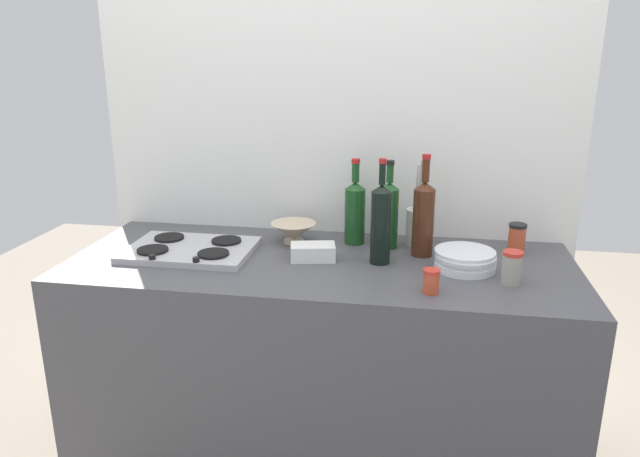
# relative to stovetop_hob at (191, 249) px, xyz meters

# --- Properties ---
(counter_block) EXTENTS (1.80, 0.70, 0.90)m
(counter_block) POSITION_rel_stovetop_hob_xyz_m (0.49, -0.00, -0.46)
(counter_block) COLOR #4C4C51
(counter_block) RESTS_ON ground
(backsplash_panel) EXTENTS (1.90, 0.06, 2.29)m
(backsplash_panel) POSITION_rel_stovetop_hob_xyz_m (0.49, 0.38, 0.23)
(backsplash_panel) COLOR white
(backsplash_panel) RESTS_ON ground
(stovetop_hob) EXTENTS (0.46, 0.33, 0.04)m
(stovetop_hob) POSITION_rel_stovetop_hob_xyz_m (0.00, 0.00, 0.00)
(stovetop_hob) COLOR #B2B2B7
(stovetop_hob) RESTS_ON counter_block
(plate_stack) EXTENTS (0.21, 0.21, 0.06)m
(plate_stack) POSITION_rel_stovetop_hob_xyz_m (0.99, 0.00, 0.02)
(plate_stack) COLOR white
(plate_stack) RESTS_ON counter_block
(wine_bottle_leftmost) EXTENTS (0.07, 0.07, 0.37)m
(wine_bottle_leftmost) POSITION_rel_stovetop_hob_xyz_m (0.70, 0.01, 0.13)
(wine_bottle_leftmost) COLOR black
(wine_bottle_leftmost) RESTS_ON counter_block
(wine_bottle_mid_left) EXTENTS (0.08, 0.08, 0.33)m
(wine_bottle_mid_left) POSITION_rel_stovetop_hob_xyz_m (0.59, 0.22, 0.12)
(wine_bottle_mid_left) COLOR #19471E
(wine_bottle_mid_left) RESTS_ON counter_block
(wine_bottle_mid_right) EXTENTS (0.08, 0.08, 0.37)m
(wine_bottle_mid_right) POSITION_rel_stovetop_hob_xyz_m (0.84, 0.12, 0.13)
(wine_bottle_mid_right) COLOR #472314
(wine_bottle_mid_right) RESTS_ON counter_block
(wine_bottle_rightmost) EXTENTS (0.07, 0.07, 0.33)m
(wine_bottle_rightmost) POSITION_rel_stovetop_hob_xyz_m (0.72, 0.19, 0.12)
(wine_bottle_rightmost) COLOR #19471E
(wine_bottle_rightmost) RESTS_ON counter_block
(mixing_bowl) EXTENTS (0.18, 0.18, 0.08)m
(mixing_bowl) POSITION_rel_stovetop_hob_xyz_m (0.35, 0.18, 0.03)
(mixing_bowl) COLOR beige
(mixing_bowl) RESTS_ON counter_block
(butter_dish) EXTENTS (0.17, 0.12, 0.06)m
(butter_dish) POSITION_rel_stovetop_hob_xyz_m (0.46, 0.00, 0.01)
(butter_dish) COLOR white
(butter_dish) RESTS_ON counter_block
(utensil_crock) EXTENTS (0.09, 0.09, 0.33)m
(utensil_crock) POSITION_rel_stovetop_hob_xyz_m (0.83, 0.24, 0.07)
(utensil_crock) COLOR silver
(utensil_crock) RESTS_ON counter_block
(condiment_jar_front) EXTENTS (0.06, 0.06, 0.11)m
(condiment_jar_front) POSITION_rel_stovetop_hob_xyz_m (1.19, 0.20, 0.04)
(condiment_jar_front) COLOR #C64C2D
(condiment_jar_front) RESTS_ON counter_block
(condiment_jar_rear) EXTENTS (0.06, 0.06, 0.11)m
(condiment_jar_rear) POSITION_rel_stovetop_hob_xyz_m (1.13, -0.11, 0.04)
(condiment_jar_rear) COLOR #9E998C
(condiment_jar_rear) RESTS_ON counter_block
(condiment_jar_spare) EXTENTS (0.05, 0.05, 0.08)m
(condiment_jar_spare) POSITION_rel_stovetop_hob_xyz_m (0.87, -0.23, 0.03)
(condiment_jar_spare) COLOR #C64C2D
(condiment_jar_spare) RESTS_ON counter_block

